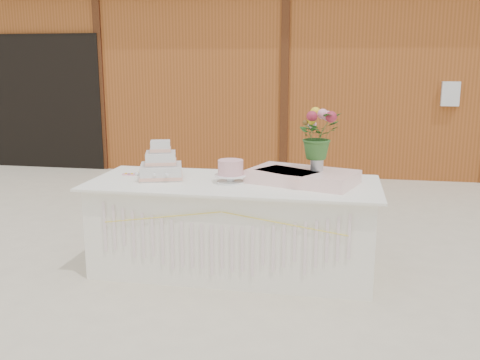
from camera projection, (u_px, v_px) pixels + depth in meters
The scene contains 9 objects.
ground at pixel (234, 269), 4.59m from camera, with size 80.00×80.00×0.00m, color beige.
barn at pixel (295, 66), 9.99m from camera, with size 12.60×4.60×3.30m.
cake_table at pixel (233, 226), 4.51m from camera, with size 2.40×1.00×0.77m.
wedding_cake at pixel (161, 166), 4.54m from camera, with size 0.45×0.45×0.32m.
pink_cake_stand at pixel (231, 170), 4.37m from camera, with size 0.26×0.26×0.19m.
satin_runner at pixel (303, 177), 4.37m from camera, with size 0.84×0.49×0.11m, color #FFD0CD.
flower_vase at pixel (317, 162), 4.34m from camera, with size 0.11×0.11×0.15m, color silver.
bouquet at pixel (318, 130), 4.28m from camera, with size 0.34×0.30×0.38m, color #305F26.
loose_flowers at pixel (132, 173), 4.72m from camera, with size 0.14×0.35×0.02m, color pink, non-canonical shape.
Camera 1 is at (0.85, -4.24, 1.73)m, focal length 40.00 mm.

